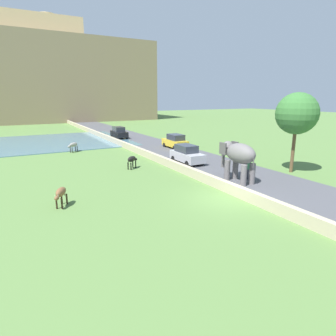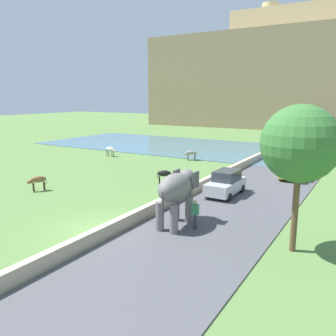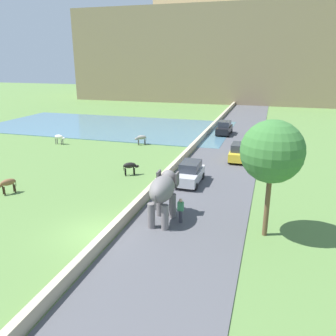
# 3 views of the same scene
# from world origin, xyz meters

# --- Properties ---
(ground_plane) EXTENTS (220.00, 220.00, 0.00)m
(ground_plane) POSITION_xyz_m (0.00, 0.00, 0.00)
(ground_plane) COLOR #567A3D
(road_surface) EXTENTS (7.00, 120.00, 0.06)m
(road_surface) POSITION_xyz_m (5.00, 20.00, 0.03)
(road_surface) COLOR #4C4C51
(road_surface) RESTS_ON ground
(barrier_wall) EXTENTS (0.40, 110.00, 0.72)m
(barrier_wall) POSITION_xyz_m (1.20, 18.00, 0.36)
(barrier_wall) COLOR tan
(barrier_wall) RESTS_ON ground
(lake) EXTENTS (36.00, 18.00, 0.08)m
(lake) POSITION_xyz_m (-14.00, 30.50, 0.04)
(lake) COLOR slate
(lake) RESTS_ON ground
(hill_distant) EXTENTS (64.00, 28.00, 21.01)m
(hill_distant) POSITION_xyz_m (-6.00, 75.32, 10.51)
(hill_distant) COLOR #897556
(hill_distant) RESTS_ON ground
(elephant) EXTENTS (1.46, 3.47, 2.99)m
(elephant) POSITION_xyz_m (3.42, 2.66, 2.04)
(elephant) COLOR slate
(elephant) RESTS_ON ground
(person_beside_elephant) EXTENTS (0.36, 0.22, 1.63)m
(person_beside_elephant) POSITION_xyz_m (4.51, 2.70, 0.87)
(person_beside_elephant) COLOR #33333D
(person_beside_elephant) RESTS_ON ground
(car_silver) EXTENTS (1.81, 4.01, 1.80)m
(car_silver) POSITION_xyz_m (3.43, 9.78, 0.90)
(car_silver) COLOR #B7B7BC
(car_silver) RESTS_ON ground
(car_black) EXTENTS (1.87, 4.04, 1.80)m
(car_black) POSITION_xyz_m (3.43, 29.60, 0.90)
(car_black) COLOR black
(car_black) RESTS_ON ground
(car_yellow) EXTENTS (1.81, 4.01, 1.80)m
(car_yellow) POSITION_xyz_m (6.57, 17.53, 0.90)
(car_yellow) COLOR gold
(car_yellow) RESTS_ON ground
(cow_black) EXTENTS (1.33, 1.07, 1.15)m
(cow_black) POSITION_xyz_m (-2.03, 10.34, 0.84)
(cow_black) COLOR black
(cow_black) RESTS_ON ground
(cow_white) EXTENTS (1.39, 0.45, 1.15)m
(cow_white) POSITION_xyz_m (-14.54, 18.48, 0.84)
(cow_white) COLOR silver
(cow_white) RESTS_ON ground
(cow_grey) EXTENTS (1.36, 1.02, 1.15)m
(cow_grey) POSITION_xyz_m (-5.13, 21.00, 0.84)
(cow_grey) COLOR gray
(cow_grey) RESTS_ON ground
(cow_brown) EXTENTS (0.99, 1.37, 1.15)m
(cow_brown) POSITION_xyz_m (-9.12, 3.68, 0.84)
(cow_brown) COLOR brown
(cow_brown) RESTS_ON ground
(tree_near) EXTENTS (3.42, 3.42, 6.68)m
(tree_near) POSITION_xyz_m (9.53, 2.68, 4.94)
(tree_near) COLOR brown
(tree_near) RESTS_ON ground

